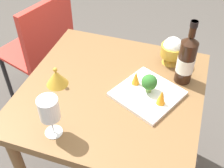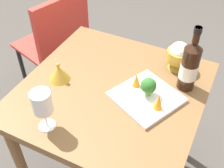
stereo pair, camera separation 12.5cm
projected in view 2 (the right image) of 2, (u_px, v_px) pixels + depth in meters
dining_table at (112, 104)px, 1.34m from camera, size 0.79×0.79×0.73m
chair_near_window at (58, 40)px, 1.91m from camera, size 0.50×0.50×0.85m
wine_bottle at (190, 66)px, 1.20m from camera, size 0.08×0.08×0.31m
wine_glass at (42, 103)px, 1.03m from camera, size 0.08×0.08×0.18m
rice_bowl at (179, 55)px, 1.33m from camera, size 0.11×0.11×0.14m
rice_bowl_lid at (59, 73)px, 1.29m from camera, size 0.10×0.10×0.09m
serving_plate at (146, 97)px, 1.22m from camera, size 0.33×0.33×0.02m
broccoli_floret at (148, 86)px, 1.19m from camera, size 0.07×0.07×0.09m
carrot_garnish_left at (136, 80)px, 1.24m from camera, size 0.04×0.04×0.07m
carrot_garnish_right at (158, 102)px, 1.14m from camera, size 0.04×0.04×0.07m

